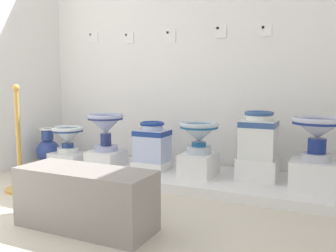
% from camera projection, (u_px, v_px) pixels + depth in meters
% --- Properties ---
extents(ground_plane, '(5.63, 5.29, 0.02)m').
position_uv_depth(ground_plane, '(87.00, 232.00, 2.39)').
color(ground_plane, beige).
extents(wall_back, '(3.83, 0.06, 2.99)m').
position_uv_depth(wall_back, '(194.00, 32.00, 3.90)').
color(wall_back, white).
rests_on(wall_back, ground_plane).
extents(display_platform, '(3.11, 0.89, 0.09)m').
position_uv_depth(display_platform, '(175.00, 176.00, 3.63)').
color(display_platform, white).
rests_on(display_platform, ground_plane).
extents(plinth_block_tall_cobalt, '(0.37, 0.28, 0.09)m').
position_uv_depth(plinth_block_tall_cobalt, '(68.00, 156.00, 4.14)').
color(plinth_block_tall_cobalt, white).
rests_on(plinth_block_tall_cobalt, display_platform).
extents(antique_toilet_tall_cobalt, '(0.37, 0.37, 0.30)m').
position_uv_depth(antique_toilet_tall_cobalt, '(67.00, 136.00, 4.11)').
color(antique_toilet_tall_cobalt, white).
rests_on(antique_toilet_tall_cobalt, plinth_block_tall_cobalt).
extents(plinth_block_slender_white, '(0.33, 0.34, 0.16)m').
position_uv_depth(plinth_block_slender_white, '(106.00, 158.00, 3.88)').
color(plinth_block_slender_white, white).
rests_on(plinth_block_slender_white, display_platform).
extents(antique_toilet_slender_white, '(0.38, 0.38, 0.39)m').
position_uv_depth(antique_toilet_slender_white, '(106.00, 125.00, 3.84)').
color(antique_toilet_slender_white, '#A4ACD7').
rests_on(antique_toilet_slender_white, plinth_block_slender_white).
extents(plinth_block_rightmost, '(0.34, 0.30, 0.08)m').
position_uv_depth(plinth_block_rightmost, '(152.00, 165.00, 3.73)').
color(plinth_block_rightmost, white).
rests_on(plinth_block_rightmost, display_platform).
extents(antique_toilet_rightmost, '(0.33, 0.26, 0.40)m').
position_uv_depth(antique_toilet_rightmost, '(152.00, 141.00, 3.70)').
color(antique_toilet_rightmost, '#B1BEE5').
rests_on(antique_toilet_rightmost, plinth_block_rightmost).
extents(plinth_block_central_ornate, '(0.29, 0.37, 0.22)m').
position_uv_depth(plinth_block_central_ornate, '(199.00, 165.00, 3.45)').
color(plinth_block_central_ornate, white).
rests_on(plinth_block_central_ornate, display_platform).
extents(antique_toilet_central_ornate, '(0.37, 0.37, 0.29)m').
position_uv_depth(antique_toilet_central_ornate, '(199.00, 133.00, 3.41)').
color(antique_toilet_central_ornate, silver).
rests_on(antique_toilet_central_ornate, plinth_block_central_ornate).
extents(plinth_block_broad_patterned, '(0.36, 0.28, 0.20)m').
position_uv_depth(plinth_block_broad_patterned, '(257.00, 169.00, 3.33)').
color(plinth_block_broad_patterned, white).
rests_on(plinth_block_broad_patterned, display_platform).
extents(antique_toilet_broad_patterned, '(0.32, 0.29, 0.42)m').
position_uv_depth(antique_toilet_broad_patterned, '(258.00, 134.00, 3.29)').
color(antique_toilet_broad_patterned, white).
rests_on(antique_toilet_broad_patterned, plinth_block_broad_patterned).
extents(plinth_block_pale_glazed, '(0.40, 0.30, 0.24)m').
position_uv_depth(plinth_block_pale_glazed, '(315.00, 175.00, 3.01)').
color(plinth_block_pale_glazed, white).
rests_on(plinth_block_pale_glazed, display_platform).
extents(antique_toilet_pale_glazed, '(0.42, 0.42, 0.36)m').
position_uv_depth(antique_toilet_pale_glazed, '(318.00, 130.00, 2.96)').
color(antique_toilet_pale_glazed, '#B5BAD0').
rests_on(antique_toilet_pale_glazed, plinth_block_pale_glazed).
extents(info_placard_first, '(0.13, 0.01, 0.12)m').
position_uv_depth(info_placard_first, '(93.00, 37.00, 4.41)').
color(info_placard_first, white).
extents(info_placard_second, '(0.12, 0.01, 0.13)m').
position_uv_depth(info_placard_second, '(129.00, 38.00, 4.20)').
color(info_placard_second, white).
extents(info_placard_third, '(0.12, 0.01, 0.14)m').
position_uv_depth(info_placard_third, '(171.00, 36.00, 3.98)').
color(info_placard_third, white).
extents(info_placard_fourth, '(0.11, 0.01, 0.13)m').
position_uv_depth(info_placard_fourth, '(221.00, 32.00, 3.74)').
color(info_placard_fourth, white).
extents(info_placard_fifth, '(0.10, 0.01, 0.11)m').
position_uv_depth(info_placard_fifth, '(266.00, 31.00, 3.54)').
color(info_placard_fifth, white).
extents(decorative_vase_corner, '(0.27, 0.27, 0.44)m').
position_uv_depth(decorative_vase_corner, '(48.00, 149.00, 4.28)').
color(decorative_vase_corner, white).
rests_on(decorative_vase_corner, ground_plane).
extents(stanchion_post_near_left, '(0.27, 0.27, 0.95)m').
position_uv_depth(stanchion_post_near_left, '(20.00, 162.00, 3.25)').
color(stanchion_post_near_left, gold).
rests_on(stanchion_post_near_left, ground_plane).
extents(museum_bench, '(0.93, 0.36, 0.40)m').
position_uv_depth(museum_bench, '(86.00, 199.00, 2.42)').
color(museum_bench, gray).
rests_on(museum_bench, ground_plane).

